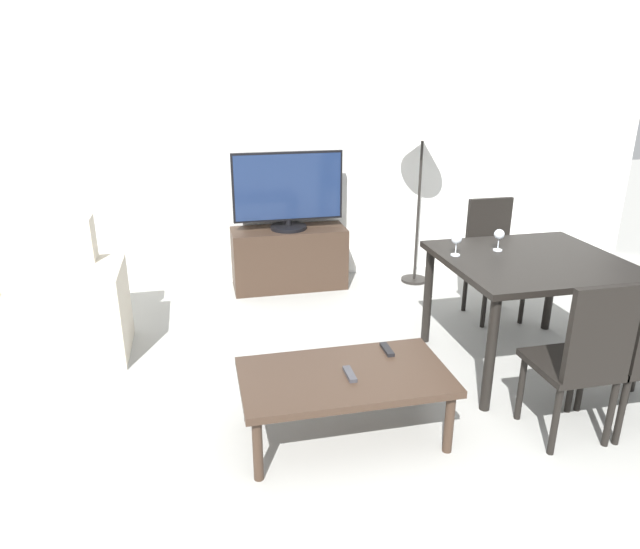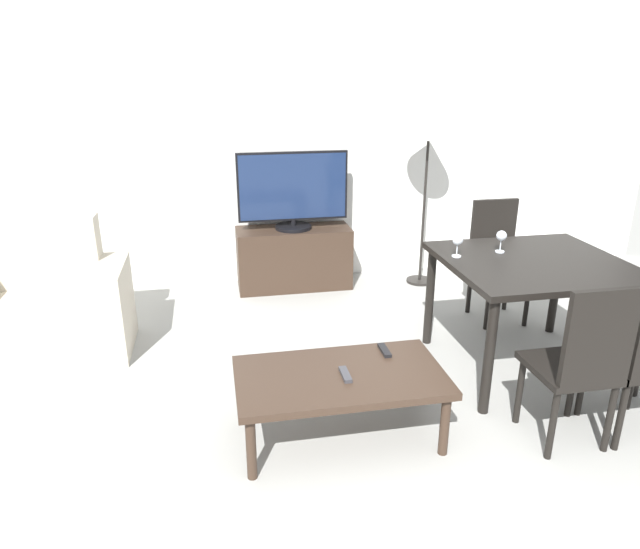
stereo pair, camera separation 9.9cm
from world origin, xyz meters
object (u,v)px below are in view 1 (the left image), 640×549
at_px(dining_chair_far, 492,254).
at_px(wine_glass_center, 499,236).
at_px(tv, 288,191).
at_px(wine_glass_left, 457,240).
at_px(remote_primary, 350,374).
at_px(coffee_table, 345,380).
at_px(dining_table, 531,271).
at_px(dining_chair_near, 583,357).
at_px(floor_lamp, 423,125).
at_px(armchair, 46,311).
at_px(remote_secondary, 387,349).
at_px(tv_stand, 289,258).

xyz_separation_m(dining_chair_far, wine_glass_center, (-0.33, -0.64, 0.35)).
xyz_separation_m(tv, wine_glass_left, (0.82, -1.60, -0.03)).
bearing_deg(wine_glass_center, remote_primary, -148.49).
bearing_deg(coffee_table, dining_table, 20.80).
distance_m(coffee_table, dining_table, 1.50).
relative_size(coffee_table, dining_chair_near, 1.18).
bearing_deg(dining_chair_far, dining_chair_near, -103.18).
bearing_deg(wine_glass_center, coffee_table, -149.91).
relative_size(tv, floor_lamp, 0.59).
relative_size(armchair, dining_table, 0.95).
bearing_deg(floor_lamp, coffee_table, -120.13).
bearing_deg(remote_secondary, armchair, 150.74).
bearing_deg(remote_primary, tv_stand, 88.28).
height_order(dining_table, wine_glass_left, wine_glass_left).
xyz_separation_m(dining_chair_near, remote_secondary, (-0.88, 0.50, -0.11)).
bearing_deg(coffee_table, armchair, 142.60).
height_order(tv, remote_primary, tv).
bearing_deg(coffee_table, remote_secondary, 32.51).
bearing_deg(dining_table, dining_chair_far, 76.82).
bearing_deg(dining_chair_near, dining_table, 76.82).
bearing_deg(dining_table, dining_chair_near, -103.18).
relative_size(armchair, wine_glass_center, 7.20).
bearing_deg(dining_chair_near, remote_primary, 166.44).
xyz_separation_m(tv_stand, dining_table, (1.28, -1.76, 0.39)).
bearing_deg(wine_glass_left, coffee_table, -143.41).
bearing_deg(dining_table, coffee_table, -159.20).
distance_m(tv, dining_chair_near, 2.83).
distance_m(armchair, dining_chair_near, 3.36).
bearing_deg(coffee_table, floor_lamp, 59.87).
distance_m(dining_table, dining_chair_far, 0.86).
height_order(coffee_table, dining_chair_far, dining_chair_far).
distance_m(coffee_table, remote_secondary, 0.36).
xyz_separation_m(armchair, wine_glass_center, (2.98, -0.63, 0.52)).
distance_m(coffee_table, remote_primary, 0.06).
distance_m(wine_glass_left, wine_glass_center, 0.32).
height_order(tv_stand, dining_table, dining_table).
bearing_deg(armchair, coffee_table, -37.40).
distance_m(dining_chair_near, wine_glass_center, 1.08).
distance_m(dining_chair_near, wine_glass_left, 1.08).
relative_size(dining_table, dining_chair_near, 1.19).
relative_size(dining_chair_near, floor_lamp, 0.57).
height_order(dining_chair_far, remote_primary, dining_chair_far).
bearing_deg(wine_glass_center, dining_chair_far, 62.33).
height_order(dining_chair_near, dining_chair_far, same).
bearing_deg(floor_lamp, wine_glass_center, -91.06).
bearing_deg(floor_lamp, armchair, -164.63).
distance_m(tv_stand, coffee_table, 2.28).
height_order(dining_table, floor_lamp, floor_lamp).
xyz_separation_m(floor_lamp, remote_primary, (-1.24, -2.19, -1.03)).
height_order(floor_lamp, wine_glass_left, floor_lamp).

